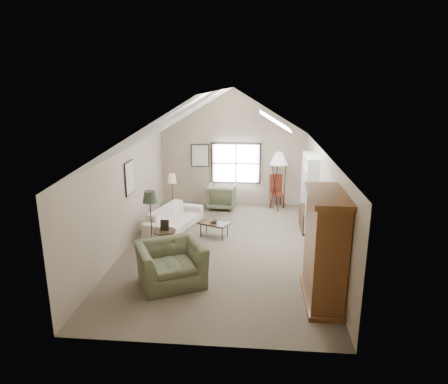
# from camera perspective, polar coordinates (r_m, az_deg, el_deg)

# --- Properties ---
(room_shell) EXTENTS (5.01, 8.01, 4.00)m
(room_shell) POSITION_cam_1_polar(r_m,az_deg,el_deg) (9.66, -0.21, 9.74)
(room_shell) COLOR #695D4B
(room_shell) RESTS_ON ground
(window) EXTENTS (1.72, 0.08, 1.42)m
(window) POSITION_cam_1_polar(r_m,az_deg,el_deg) (13.83, 1.71, 4.11)
(window) COLOR black
(window) RESTS_ON room_shell
(skylight) EXTENTS (0.80, 1.20, 0.52)m
(skylight) POSITION_cam_1_polar(r_m,az_deg,el_deg) (10.53, 7.42, 10.16)
(skylight) COLOR white
(skylight) RESTS_ON room_shell
(wall_art) EXTENTS (1.97, 3.71, 0.88)m
(wall_art) POSITION_cam_1_polar(r_m,az_deg,el_deg) (12.09, -8.28, 3.65)
(wall_art) COLOR black
(wall_art) RESTS_ON room_shell
(armoire) EXTENTS (0.60, 1.50, 2.20)m
(armoire) POSITION_cam_1_polar(r_m,az_deg,el_deg) (7.91, 14.22, -7.88)
(armoire) COLOR brown
(armoire) RESTS_ON ground
(tv_alcove) EXTENTS (0.32, 1.30, 2.10)m
(tv_alcove) POSITION_cam_1_polar(r_m,az_deg,el_deg) (11.67, 12.05, 0.11)
(tv_alcove) COLOR white
(tv_alcove) RESTS_ON ground
(media_console) EXTENTS (0.34, 1.18, 0.60)m
(media_console) POSITION_cam_1_polar(r_m,az_deg,el_deg) (11.91, 11.73, -3.83)
(media_console) COLOR #382316
(media_console) RESTS_ON ground
(tv_panel) EXTENTS (0.05, 0.90, 0.55)m
(tv_panel) POSITION_cam_1_polar(r_m,az_deg,el_deg) (11.73, 11.89, -0.97)
(tv_panel) COLOR black
(tv_panel) RESTS_ON media_console
(sofa) EXTENTS (1.46, 2.38, 0.65)m
(sofa) POSITION_cam_1_polar(r_m,az_deg,el_deg) (11.76, -7.10, -3.74)
(sofa) COLOR beige
(sofa) RESTS_ON ground
(armchair_near) EXTENTS (1.74, 1.67, 0.88)m
(armchair_near) POSITION_cam_1_polar(r_m,az_deg,el_deg) (8.68, -7.59, -10.14)
(armchair_near) COLOR #5A6245
(armchair_near) RESTS_ON ground
(armchair_far) EXTENTS (0.92, 0.95, 0.83)m
(armchair_far) POSITION_cam_1_polar(r_m,az_deg,el_deg) (13.54, -0.35, -0.64)
(armchair_far) COLOR #595F43
(armchair_far) RESTS_ON ground
(coffee_table) EXTENTS (0.93, 0.74, 0.42)m
(coffee_table) POSITION_cam_1_polar(r_m,az_deg,el_deg) (11.12, -1.43, -5.41)
(coffee_table) COLOR #3D2719
(coffee_table) RESTS_ON ground
(bowl) EXTENTS (0.26, 0.26, 0.05)m
(bowl) POSITION_cam_1_polar(r_m,az_deg,el_deg) (11.04, -1.44, -4.28)
(bowl) COLOR #352015
(bowl) RESTS_ON coffee_table
(side_table) EXTENTS (0.69, 0.69, 0.56)m
(side_table) POSITION_cam_1_polar(r_m,az_deg,el_deg) (10.30, -8.39, -6.91)
(side_table) COLOR #382617
(side_table) RESTS_ON ground
(side_chair) EXTENTS (0.50, 0.50, 1.11)m
(side_chair) POSITION_cam_1_polar(r_m,az_deg,el_deg) (13.77, 7.56, 0.11)
(side_chair) COLOR maroon
(side_chair) RESTS_ON ground
(tripod_lamp) EXTENTS (0.69, 0.69, 2.00)m
(tripod_lamp) POSITION_cam_1_polar(r_m,az_deg,el_deg) (13.35, 7.75, 1.58)
(tripod_lamp) COLOR silver
(tripod_lamp) RESTS_ON ground
(dark_lamp) EXTENTS (0.46, 0.46, 1.55)m
(dark_lamp) POSITION_cam_1_polar(r_m,az_deg,el_deg) (10.40, -10.39, -3.84)
(dark_lamp) COLOR black
(dark_lamp) RESTS_ON ground
(tan_lamp) EXTENTS (0.35, 0.35, 1.40)m
(tan_lamp) POSITION_cam_1_polar(r_m,az_deg,el_deg) (12.83, -7.36, -0.37)
(tan_lamp) COLOR tan
(tan_lamp) RESTS_ON ground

